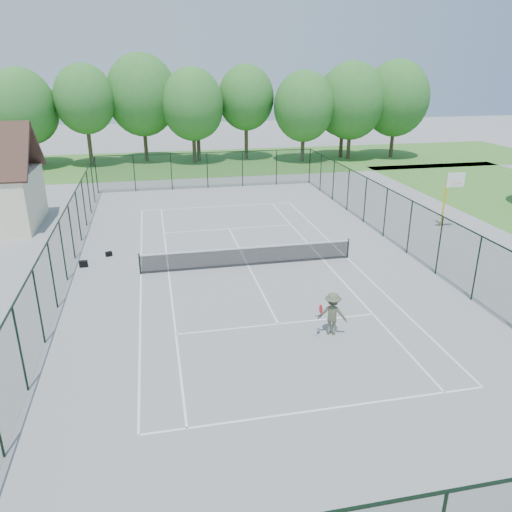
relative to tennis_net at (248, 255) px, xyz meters
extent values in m
plane|color=gray|center=(0.00, 0.00, -0.58)|extent=(140.00, 140.00, 0.00)
cube|color=#498531|center=(0.00, 30.00, -0.57)|extent=(80.00, 16.00, 0.01)
cube|color=white|center=(0.00, 11.88, -0.57)|extent=(10.97, 0.08, 0.01)
cube|color=white|center=(0.00, -11.88, -0.57)|extent=(10.97, 0.08, 0.01)
cube|color=white|center=(0.00, 6.40, -0.57)|extent=(8.23, 0.08, 0.01)
cube|color=white|center=(0.00, -6.40, -0.57)|extent=(8.23, 0.08, 0.01)
cube|color=white|center=(5.49, 0.00, -0.57)|extent=(0.08, 23.77, 0.01)
cube|color=white|center=(-5.49, 0.00, -0.57)|extent=(0.08, 23.77, 0.01)
cube|color=white|center=(4.12, 0.00, -0.57)|extent=(0.08, 23.77, 0.01)
cube|color=white|center=(-4.12, 0.00, -0.57)|extent=(0.08, 23.77, 0.01)
cube|color=white|center=(0.00, 0.00, -0.57)|extent=(0.08, 12.80, 0.01)
cylinder|color=black|center=(-5.50, 0.00, -0.03)|extent=(0.08, 0.08, 1.10)
cylinder|color=black|center=(5.50, 0.00, -0.03)|extent=(0.08, 0.08, 1.10)
cube|color=black|center=(0.00, 0.00, -0.08)|extent=(11.00, 0.02, 0.96)
cube|color=white|center=(0.00, 0.00, 0.42)|extent=(11.00, 0.05, 0.07)
cube|color=#17351F|center=(0.00, 18.00, 0.92)|extent=(18.00, 0.02, 3.00)
cube|color=#17351F|center=(9.00, 0.00, 0.92)|extent=(0.02, 36.00, 3.00)
cube|color=#17351F|center=(-9.00, 0.00, 0.92)|extent=(0.02, 36.00, 3.00)
cube|color=black|center=(0.00, 18.00, 2.42)|extent=(18.00, 0.05, 0.05)
cube|color=black|center=(0.00, -18.00, 2.42)|extent=(18.00, 0.05, 0.05)
cube|color=black|center=(9.00, 0.00, 2.42)|extent=(0.05, 36.00, 0.05)
cube|color=black|center=(-9.00, 0.00, 2.42)|extent=(0.05, 36.00, 0.05)
cylinder|color=#493B27|center=(-16.50, 30.00, 1.52)|extent=(0.40, 0.40, 4.20)
ellipsoid|color=#398232|center=(-16.50, 30.00, 5.42)|extent=(6.40, 6.40, 7.40)
cylinder|color=#493B27|center=(0.00, 30.00, 1.52)|extent=(0.40, 0.40, 4.20)
ellipsoid|color=#398232|center=(0.00, 30.00, 5.42)|extent=(6.40, 6.40, 7.40)
cylinder|color=#493B27|center=(16.50, 30.00, 1.52)|extent=(0.40, 0.40, 4.20)
ellipsoid|color=#398232|center=(16.50, 30.00, 5.42)|extent=(6.40, 6.40, 7.40)
cylinder|color=#E8B411|center=(13.71, 4.32, 1.17)|extent=(0.12, 0.12, 3.50)
cube|color=#E8B411|center=(13.71, 3.87, 2.77)|extent=(0.08, 0.90, 0.08)
cube|color=white|center=(13.71, 3.42, 2.62)|extent=(1.20, 0.05, 0.90)
torus|color=#F05C00|center=(13.71, 3.19, 2.47)|extent=(0.48, 0.48, 0.02)
cube|color=black|center=(-8.40, 1.61, -0.41)|extent=(0.42, 0.25, 0.33)
cube|color=black|center=(-7.22, 2.94, -0.45)|extent=(0.38, 0.32, 0.26)
imported|color=#50573E|center=(1.85, -7.55, 0.29)|extent=(1.28, 1.03, 1.73)
sphere|color=#C6D13A|center=(2.73, -7.15, 0.50)|extent=(0.07, 0.07, 0.07)
camera|label=1|loc=(-4.55, -23.71, 9.26)|focal=35.00mm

